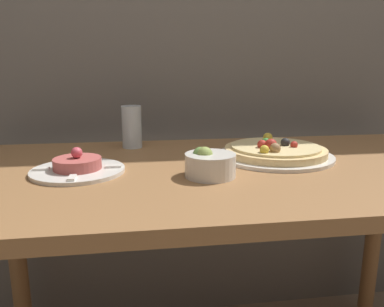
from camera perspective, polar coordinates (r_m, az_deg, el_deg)
dining_table at (r=1.06m, az=5.81°, el=-7.18°), size 1.49×0.76×0.79m
pizza_plate at (r=1.13m, az=12.52°, el=0.27°), size 0.34×0.34×0.06m
tartare_plate at (r=0.99m, az=-17.01°, el=-2.02°), size 0.24×0.24×0.07m
small_bowl at (r=0.92m, az=2.65°, el=-1.56°), size 0.13×0.13×0.07m
drinking_glass at (r=1.25m, az=-9.16°, el=4.04°), size 0.07×0.07×0.14m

